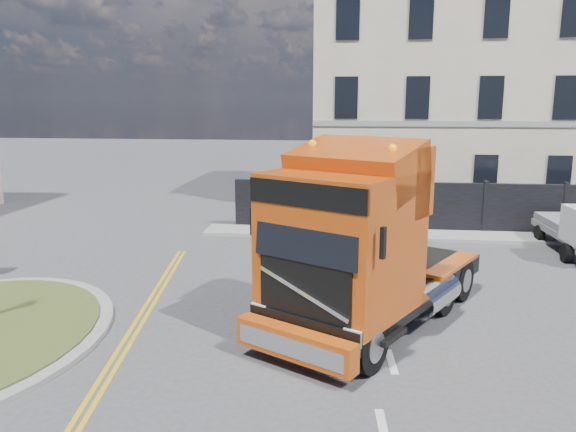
# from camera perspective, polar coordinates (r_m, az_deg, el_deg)

# --- Properties ---
(ground) EXTENTS (120.00, 120.00, 0.00)m
(ground) POSITION_cam_1_polar(r_m,az_deg,el_deg) (14.59, -0.90, -9.20)
(ground) COLOR #424244
(ground) RESTS_ON ground
(hoarding_fence) EXTENTS (18.80, 0.25, 2.00)m
(hoarding_fence) POSITION_cam_1_polar(r_m,az_deg,el_deg) (23.39, 18.23, 0.76)
(hoarding_fence) COLOR black
(hoarding_fence) RESTS_ON ground
(georgian_building) EXTENTS (12.30, 10.30, 12.80)m
(georgian_building) POSITION_cam_1_polar(r_m,az_deg,el_deg) (30.31, 14.94, 12.40)
(georgian_building) COLOR beige
(georgian_building) RESTS_ON ground
(pavement_far) EXTENTS (20.00, 1.60, 0.12)m
(pavement_far) POSITION_cam_1_polar(r_m,az_deg,el_deg) (22.61, 17.16, -1.98)
(pavement_far) COLOR gray
(pavement_far) RESTS_ON ground
(truck) EXTENTS (5.82, 7.47, 4.25)m
(truck) POSITION_cam_1_polar(r_m,az_deg,el_deg) (12.56, 7.06, -3.63)
(truck) COLOR black
(truck) RESTS_ON ground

